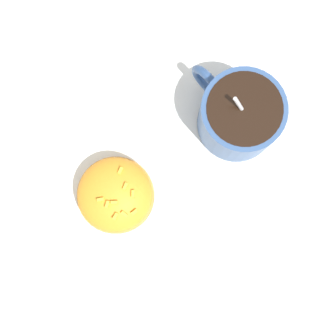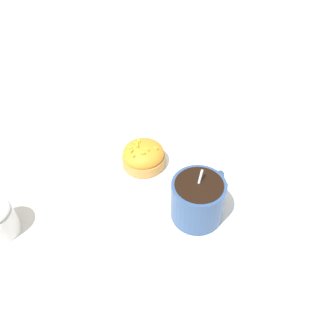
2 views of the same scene
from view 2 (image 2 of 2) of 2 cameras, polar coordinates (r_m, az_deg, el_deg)
ground_plane at (r=0.59m, az=-0.31°, el=-3.68°), size 3.00×3.00×0.00m
paper_napkin at (r=0.59m, az=-0.31°, el=-3.59°), size 0.33×0.33×0.00m
coffee_cup at (r=0.52m, az=5.30°, el=-5.24°), size 0.09×0.11×0.09m
frosted_pastry at (r=0.62m, az=-4.53°, el=2.06°), size 0.08×0.08×0.05m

